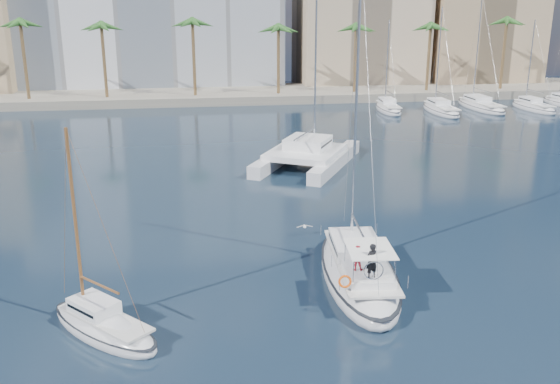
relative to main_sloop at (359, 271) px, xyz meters
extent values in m
plane|color=black|center=(-2.29, 2.70, -0.53)|extent=(160.00, 160.00, 0.00)
cube|color=gray|center=(-2.29, 63.70, 0.07)|extent=(120.00, 14.00, 1.20)
cube|color=silver|center=(-14.29, 75.70, 13.47)|extent=(42.00, 16.00, 28.00)
cube|color=tan|center=(19.71, 72.70, 9.47)|extent=(20.00, 14.00, 20.00)
cube|color=tan|center=(39.71, 70.70, 8.47)|extent=(18.00, 12.00, 18.00)
cylinder|color=brown|center=(-2.29, 59.70, 4.72)|extent=(0.44, 0.44, 10.50)
sphere|color=#295920|center=(-2.29, 59.70, 9.97)|extent=(3.60, 3.60, 3.60)
cylinder|color=brown|center=(31.71, 59.70, 4.72)|extent=(0.44, 0.44, 10.50)
sphere|color=#295920|center=(31.71, 59.70, 9.97)|extent=(3.60, 3.60, 3.60)
ellipsoid|color=silver|center=(0.00, 0.01, -0.18)|extent=(4.66, 11.79, 2.39)
ellipsoid|color=black|center=(0.00, 0.01, 0.16)|extent=(4.70, 11.90, 0.18)
cube|color=silver|center=(-0.02, -0.21, 0.73)|extent=(3.35, 8.83, 0.12)
cube|color=white|center=(0.10, 1.11, 1.09)|extent=(2.79, 3.97, 0.60)
cube|color=black|center=(0.10, 1.11, 1.11)|extent=(2.77, 3.53, 0.14)
cylinder|color=#B7BABF|center=(0.22, 2.44, 8.33)|extent=(0.15, 0.15, 15.09)
cylinder|color=#B7BABF|center=(0.01, 0.12, 2.29)|extent=(0.52, 4.64, 0.11)
cube|color=white|center=(-0.21, -2.42, 0.97)|extent=(2.43, 3.06, 0.36)
cube|color=white|center=(-0.22, -2.53, 2.34)|extent=(2.43, 3.06, 0.04)
torus|color=silver|center=(-0.31, -3.52, 1.64)|extent=(0.96, 0.14, 0.96)
torus|color=#E8510C|center=(-1.75, -3.84, 1.34)|extent=(0.64, 0.25, 0.64)
imported|color=black|center=(-0.34, -3.23, 2.01)|extent=(0.74, 0.62, 1.73)
imported|color=#B21B28|center=(-0.77, -2.24, 1.78)|extent=(0.72, 0.62, 1.27)
ellipsoid|color=silver|center=(-12.68, -3.69, -0.30)|extent=(6.11, 6.36, 1.58)
ellipsoid|color=black|center=(-12.68, -3.69, -0.07)|extent=(6.17, 6.42, 0.18)
cube|color=silver|center=(-12.59, -3.79, 0.30)|extent=(4.52, 4.71, 0.12)
cube|color=white|center=(-13.11, -3.22, 0.66)|extent=(2.53, 2.57, 0.60)
cube|color=black|center=(-13.11, -3.22, 0.68)|extent=(2.37, 2.40, 0.14)
cylinder|color=brown|center=(-13.64, -2.65, 4.51)|extent=(0.15, 0.15, 8.30)
cylinder|color=brown|center=(-12.72, -3.65, 1.86)|extent=(1.92, 2.06, 0.11)
cube|color=silver|center=(-0.37, 25.32, 0.02)|extent=(7.24, 11.72, 1.10)
cube|color=silver|center=(4.15, 22.80, 0.02)|extent=(7.24, 11.72, 1.10)
cube|color=white|center=(1.58, 23.50, 0.77)|extent=(8.45, 8.93, 0.50)
cube|color=white|center=(1.89, 24.06, 1.47)|extent=(4.92, 5.04, 1.00)
cube|color=black|center=(1.89, 24.06, 1.52)|extent=(4.69, 4.61, 0.18)
cylinder|color=#B7BABF|center=(2.82, 25.73, 9.46)|extent=(0.18, 0.18, 16.99)
ellipsoid|color=silver|center=(-1.64, 6.72, 0.13)|extent=(0.21, 0.40, 0.19)
sphere|color=silver|center=(-1.64, 6.91, 0.15)|extent=(0.11, 0.11, 0.11)
cube|color=gray|center=(-1.93, 6.72, 0.16)|extent=(0.46, 0.17, 0.11)
cube|color=gray|center=(-1.35, 6.72, 0.16)|extent=(0.46, 0.17, 0.11)
camera|label=1|loc=(-8.57, -29.26, 13.82)|focal=40.00mm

